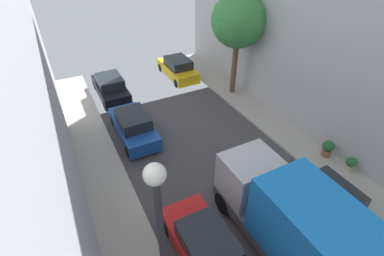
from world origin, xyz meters
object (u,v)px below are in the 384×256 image
Objects in this scene: parked_car_right_3 at (326,200)px; lamp_post at (162,240)px; parked_car_left_4 at (134,126)px; potted_plant_2 at (328,148)px; potted_plant_3 at (351,163)px; delivery_truck at (297,227)px; street_tree_1 at (239,21)px; parked_car_left_3 at (206,248)px; parked_car_left_5 at (111,87)px; parked_car_right_4 at (178,69)px.

parked_car_right_3 is 8.15m from lamp_post.
parked_car_left_4 is 10.30m from potted_plant_2.
parked_car_right_3 is 3.67m from potted_plant_2.
delivery_truck is at bearing -161.02° from potted_plant_3.
potted_plant_3 is (0.62, -9.20, -4.44)m from street_tree_1.
street_tree_1 is 8.70× the size of potted_plant_3.
parked_car_left_4 is (0.00, 8.19, 0.00)m from parked_car_left_3.
parked_car_left_3 is 1.00× the size of parked_car_left_5.
parked_car_right_4 is (5.40, 13.99, 0.00)m from parked_car_left_3.
parked_car_left_4 is 9.00m from street_tree_1.
street_tree_1 is 14.69m from lamp_post.
parked_car_left_4 and parked_car_left_5 have the same top height.
parked_car_right_4 is 5.54× the size of potted_plant_3.
potted_plant_2 is (2.80, 2.38, -0.06)m from parked_car_right_3.
parked_car_left_4 is 5.10m from parked_car_left_5.
parked_car_left_5 is (0.00, 13.29, 0.00)m from parked_car_left_3.
lamp_post is (-7.30, -15.18, 3.53)m from parked_car_right_4.
delivery_truck is 8.71× the size of potted_plant_3.
parked_car_right_4 reaches higher than potted_plant_3.
street_tree_1 is at bearing 49.00° from lamp_post.
parked_car_right_3 reaches higher than potted_plant_3.
parked_car_left_4 is at bearing 142.78° from potted_plant_2.
potted_plant_2 is (8.20, 1.96, -0.06)m from parked_car_left_3.
delivery_truck is at bearing -114.28° from street_tree_1.
delivery_truck is 6.47m from potted_plant_2.
lamp_post reaches higher than parked_car_left_3.
parked_car_right_3 is at bearing -57.89° from parked_car_left_4.
parked_car_left_4 is 1.00× the size of parked_car_right_3.
street_tree_1 is at bearing -60.48° from parked_car_right_4.
potted_plant_2 is (8.20, -11.33, -0.06)m from parked_car_left_5.
parked_car_left_5 is 14.83m from delivery_truck.
parked_car_left_4 is at bearing 138.06° from potted_plant_3.
potted_plant_3 is (2.95, -13.30, -0.14)m from parked_car_right_4.
street_tree_1 is at bearing -23.78° from parked_car_left_5.
parked_car_right_4 is 0.66× the size of lamp_post.
potted_plant_2 is 1.21× the size of potted_plant_3.
parked_car_left_3 is 1.00× the size of parked_car_right_3.
parked_car_left_3 is 4.58× the size of potted_plant_2.
potted_plant_3 is at bearing 18.98° from delivery_truck.
delivery_truck is at bearing -79.48° from parked_car_left_5.
parked_car_left_3 is 1.00× the size of parked_car_right_4.
parked_car_left_5 is at bearing 90.00° from parked_car_left_3.
lamp_post is (-1.90, -9.38, 3.53)m from parked_car_left_4.
potted_plant_3 is at bearing -56.47° from parked_car_left_5.
parked_car_left_4 is 7.93m from parked_car_right_4.
potted_plant_2 is 11.17m from lamp_post.
lamp_post is (-9.62, -11.07, -0.77)m from street_tree_1.
potted_plant_2 is 1.29m from potted_plant_3.
delivery_truck is 5.22m from lamp_post.
lamp_post is (-10.25, -1.87, 3.67)m from potted_plant_3.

